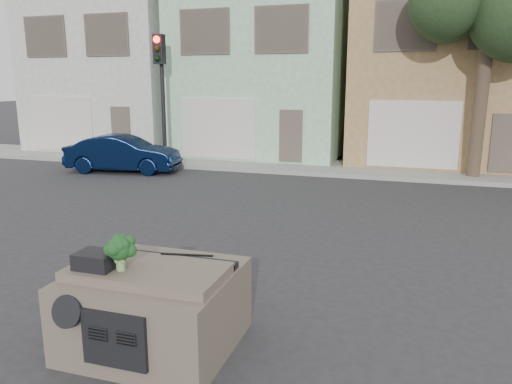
% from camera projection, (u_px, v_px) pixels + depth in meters
% --- Properties ---
extents(ground_plane, '(120.00, 120.00, 0.00)m').
position_uv_depth(ground_plane, '(236.00, 265.00, 9.29)').
color(ground_plane, '#303033').
rests_on(ground_plane, ground).
extents(sidewalk, '(40.00, 3.00, 0.15)m').
position_uv_depth(sidewalk, '(330.00, 168.00, 19.03)').
color(sidewalk, gray).
rests_on(sidewalk, ground).
extents(townhouse_white, '(7.20, 8.20, 7.55)m').
position_uv_depth(townhouse_white, '(129.00, 71.00, 25.19)').
color(townhouse_white, beige).
rests_on(townhouse_white, ground).
extents(townhouse_mint, '(7.20, 8.20, 7.55)m').
position_uv_depth(townhouse_mint, '(271.00, 71.00, 22.97)').
color(townhouse_mint, '#A2D3AA').
rests_on(townhouse_mint, ground).
extents(townhouse_tan, '(7.20, 8.20, 7.55)m').
position_uv_depth(townhouse_tan, '(444.00, 70.00, 20.75)').
color(townhouse_tan, '#A88354').
rests_on(townhouse_tan, ground).
extents(navy_sedan, '(4.32, 2.08, 1.37)m').
position_uv_depth(navy_sedan, '(124.00, 172.00, 18.65)').
color(navy_sedan, black).
rests_on(navy_sedan, ground).
extents(traffic_signal, '(0.40, 0.40, 5.10)m').
position_uv_depth(traffic_signal, '(162.00, 101.00, 19.48)').
color(traffic_signal, black).
rests_on(traffic_signal, ground).
extents(tree_near, '(4.40, 4.00, 8.50)m').
position_uv_depth(tree_near, '(485.00, 52.00, 15.98)').
color(tree_near, '#24391C').
rests_on(tree_near, ground).
extents(car_dashboard, '(2.00, 1.80, 1.12)m').
position_uv_depth(car_dashboard, '(155.00, 304.00, 6.38)').
color(car_dashboard, '#67584C').
rests_on(car_dashboard, ground).
extents(instrument_hump, '(0.48, 0.38, 0.20)m').
position_uv_depth(instrument_hump, '(97.00, 260.00, 6.08)').
color(instrument_hump, black).
rests_on(instrument_hump, car_dashboard).
extents(wiper_arm, '(0.69, 0.15, 0.02)m').
position_uv_depth(wiper_arm, '(187.00, 255.00, 6.52)').
color(wiper_arm, black).
rests_on(wiper_arm, car_dashboard).
extents(broccoli, '(0.46, 0.46, 0.44)m').
position_uv_depth(broccoli, '(120.00, 253.00, 5.98)').
color(broccoli, '#163B18').
rests_on(broccoli, car_dashboard).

